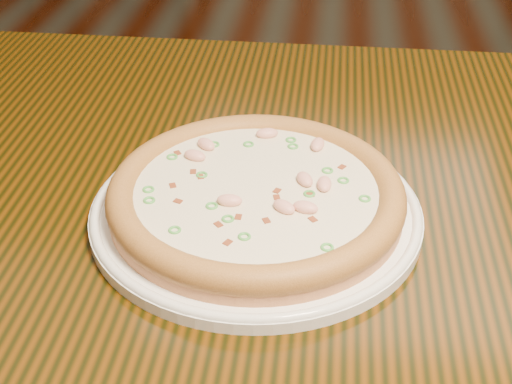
# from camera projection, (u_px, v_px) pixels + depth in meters

# --- Properties ---
(hero_table) EXTENTS (1.20, 0.80, 0.75)m
(hero_table) POSITION_uv_depth(u_px,v_px,m) (368.00, 270.00, 0.79)
(hero_table) COLOR black
(hero_table) RESTS_ON ground
(plate) EXTENTS (0.33, 0.33, 0.02)m
(plate) POSITION_uv_depth(u_px,v_px,m) (256.00, 210.00, 0.70)
(plate) COLOR white
(plate) RESTS_ON hero_table
(pizza) EXTENTS (0.29, 0.29, 0.03)m
(pizza) POSITION_uv_depth(u_px,v_px,m) (256.00, 194.00, 0.69)
(pizza) COLOR tan
(pizza) RESTS_ON plate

